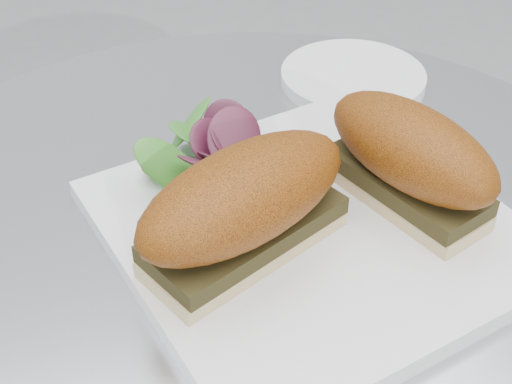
# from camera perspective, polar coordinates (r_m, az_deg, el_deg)

# --- Properties ---
(plate) EXTENTS (0.34, 0.34, 0.02)m
(plate) POSITION_cam_1_polar(r_m,az_deg,el_deg) (0.54, 4.38, -3.00)
(plate) COLOR silver
(plate) RESTS_ON table
(sandwich_left) EXTENTS (0.19, 0.14, 0.08)m
(sandwich_left) POSITION_cam_1_polar(r_m,az_deg,el_deg) (0.49, -0.92, -0.99)
(sandwich_left) COLOR #D9BE87
(sandwich_left) RESTS_ON plate
(sandwich_right) EXTENTS (0.12, 0.17, 0.08)m
(sandwich_right) POSITION_cam_1_polar(r_m,az_deg,el_deg) (0.54, 12.21, 2.78)
(sandwich_right) COLOR #D9BE87
(sandwich_right) RESTS_ON plate
(salad) EXTENTS (0.12, 0.12, 0.05)m
(salad) POSITION_cam_1_polar(r_m,az_deg,el_deg) (0.57, -2.01, 3.50)
(salad) COLOR #3C892D
(salad) RESTS_ON plate
(saucer) EXTENTS (0.15, 0.15, 0.01)m
(saucer) POSITION_cam_1_polar(r_m,az_deg,el_deg) (0.74, 7.77, 9.09)
(saucer) COLOR silver
(saucer) RESTS_ON table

